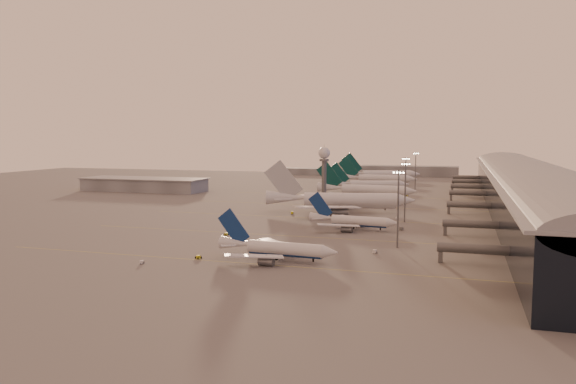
% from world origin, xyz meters
% --- Properties ---
extents(ground, '(700.00, 700.00, 0.00)m').
position_xyz_m(ground, '(0.00, 0.00, 0.00)').
color(ground, '#565454').
rests_on(ground, ground).
extents(taxiway_markings, '(180.00, 185.25, 0.02)m').
position_xyz_m(taxiway_markings, '(30.00, 56.00, 0.01)').
color(taxiway_markings, gold).
rests_on(taxiway_markings, ground).
extents(terminal, '(57.00, 362.00, 23.04)m').
position_xyz_m(terminal, '(107.88, 110.09, 10.52)').
color(terminal, black).
rests_on(terminal, ground).
extents(hangar, '(82.00, 27.00, 8.50)m').
position_xyz_m(hangar, '(-120.00, 140.00, 4.32)').
color(hangar, slate).
rests_on(hangar, ground).
extents(radar_tower, '(6.40, 6.40, 31.10)m').
position_xyz_m(radar_tower, '(5.00, 120.00, 20.95)').
color(radar_tower, '#54565B').
rests_on(radar_tower, ground).
extents(mast_a, '(3.60, 0.56, 25.00)m').
position_xyz_m(mast_a, '(58.00, 0.00, 13.74)').
color(mast_a, '#54565B').
rests_on(mast_a, ground).
extents(mast_b, '(3.60, 0.56, 25.00)m').
position_xyz_m(mast_b, '(55.00, 55.00, 13.74)').
color(mast_b, '#54565B').
rests_on(mast_b, ground).
extents(mast_c, '(3.60, 0.56, 25.00)m').
position_xyz_m(mast_c, '(50.00, 110.00, 13.74)').
color(mast_c, '#54565B').
rests_on(mast_c, ground).
extents(mast_d, '(3.60, 0.56, 25.00)m').
position_xyz_m(mast_d, '(48.00, 200.00, 13.74)').
color(mast_d, '#54565B').
rests_on(mast_d, ground).
extents(distant_horizon, '(165.00, 37.50, 9.00)m').
position_xyz_m(distant_horizon, '(2.62, 325.14, 3.89)').
color(distant_horizon, slate).
rests_on(distant_horizon, ground).
extents(narrowbody_near, '(37.08, 29.52, 14.48)m').
position_xyz_m(narrowbody_near, '(26.96, -29.06, 2.93)').
color(narrowbody_near, silver).
rests_on(narrowbody_near, ground).
extents(narrowbody_mid, '(35.76, 28.40, 13.99)m').
position_xyz_m(narrowbody_mid, '(37.98, 30.25, 2.83)').
color(narrowbody_mid, silver).
rests_on(narrowbody_mid, ground).
extents(widebody_white, '(68.93, 54.65, 24.59)m').
position_xyz_m(widebody_white, '(23.57, 75.55, 4.26)').
color(widebody_white, silver).
rests_on(widebody_white, ground).
extents(greentail_a, '(57.90, 46.71, 21.02)m').
position_xyz_m(greentail_a, '(25.74, 136.79, 3.71)').
color(greentail_a, silver).
rests_on(greentail_a, ground).
extents(greentail_b, '(50.44, 40.08, 19.01)m').
position_xyz_m(greentail_b, '(20.90, 178.44, 3.36)').
color(greentail_b, silver).
rests_on(greentail_b, ground).
extents(greentail_c, '(56.70, 45.76, 20.59)m').
position_xyz_m(greentail_c, '(19.46, 226.12, 3.64)').
color(greentail_c, silver).
rests_on(greentail_c, ground).
extents(greentail_d, '(60.25, 47.89, 22.64)m').
position_xyz_m(greentail_d, '(16.81, 265.94, 4.00)').
color(greentail_d, silver).
rests_on(greentail_d, ground).
extents(gsv_truck_a, '(5.25, 3.01, 2.00)m').
position_xyz_m(gsv_truck_a, '(-7.38, -44.28, 1.02)').
color(gsv_truck_a, silver).
rests_on(gsv_truck_a, ground).
extents(gsv_tug_near, '(3.33, 3.92, 0.96)m').
position_xyz_m(gsv_tug_near, '(4.44, -33.79, 0.50)').
color(gsv_tug_near, yellow).
rests_on(gsv_tug_near, ground).
extents(gsv_catering_a, '(5.70, 3.46, 4.36)m').
position_xyz_m(gsv_catering_a, '(52.59, -11.03, 2.18)').
color(gsv_catering_a, silver).
rests_on(gsv_catering_a, ground).
extents(gsv_tug_mid, '(3.54, 3.07, 0.87)m').
position_xyz_m(gsv_tug_mid, '(-3.35, 4.42, 0.45)').
color(gsv_tug_mid, yellow).
rests_on(gsv_tug_mid, ground).
extents(gsv_truck_b, '(6.48, 3.45, 2.48)m').
position_xyz_m(gsv_truck_b, '(56.28, 34.08, 1.27)').
color(gsv_truck_b, '#535558').
rests_on(gsv_truck_b, ground).
extents(gsv_truck_c, '(6.25, 3.27, 2.40)m').
position_xyz_m(gsv_truck_c, '(3.96, 64.14, 1.23)').
color(gsv_truck_c, yellow).
rests_on(gsv_truck_c, ground).
extents(gsv_catering_b, '(4.78, 2.60, 3.76)m').
position_xyz_m(gsv_catering_b, '(51.28, 61.94, 1.88)').
color(gsv_catering_b, silver).
rests_on(gsv_catering_b, ground).
extents(gsv_tug_far, '(4.52, 4.14, 1.11)m').
position_xyz_m(gsv_tug_far, '(3.42, 102.25, 0.57)').
color(gsv_tug_far, silver).
rests_on(gsv_tug_far, ground).
extents(gsv_truck_d, '(2.81, 5.12, 1.96)m').
position_xyz_m(gsv_truck_d, '(-16.71, 115.39, 1.00)').
color(gsv_truck_d, silver).
rests_on(gsv_truck_d, ground).
extents(gsv_tug_hangar, '(3.73, 3.36, 0.91)m').
position_xyz_m(gsv_tug_hangar, '(46.45, 158.39, 0.47)').
color(gsv_tug_hangar, yellow).
rests_on(gsv_tug_hangar, ground).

